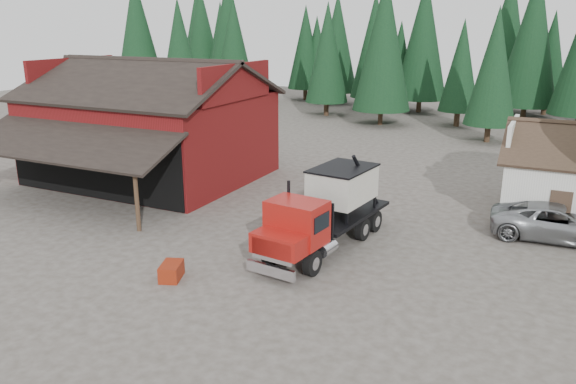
% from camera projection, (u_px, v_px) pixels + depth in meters
% --- Properties ---
extents(ground, '(120.00, 120.00, 0.00)m').
position_uv_depth(ground, '(218.00, 271.00, 21.38)').
color(ground, '#464137').
rests_on(ground, ground).
extents(red_barn, '(12.80, 13.63, 7.18)m').
position_uv_depth(red_barn, '(151.00, 134.00, 33.73)').
color(red_barn, maroon).
rests_on(red_barn, ground).
extents(conifer_backdrop, '(76.00, 16.00, 16.00)m').
position_uv_depth(conifer_backdrop, '(441.00, 115.00, 57.56)').
color(conifer_backdrop, black).
rests_on(conifer_backdrop, ground).
extents(near_pine_a, '(4.40, 4.40, 11.40)m').
position_uv_depth(near_pine_a, '(180.00, 53.00, 52.86)').
color(near_pine_a, '#382619').
rests_on(near_pine_a, ground).
extents(near_pine_b, '(3.96, 3.96, 10.40)m').
position_uv_depth(near_pine_b, '(494.00, 66.00, 43.01)').
color(near_pine_b, '#382619').
rests_on(near_pine_b, ground).
extents(near_pine_d, '(5.28, 5.28, 13.40)m').
position_uv_depth(near_pine_d, '(384.00, 43.00, 50.21)').
color(near_pine_d, '#382619').
rests_on(near_pine_d, ground).
extents(feed_truck, '(3.14, 8.35, 3.68)m').
position_uv_depth(feed_truck, '(326.00, 208.00, 23.19)').
color(feed_truck, black).
rests_on(feed_truck, ground).
extents(silver_car, '(5.66, 2.85, 1.54)m').
position_uv_depth(silver_car, '(558.00, 223.00, 24.30)').
color(silver_car, '#979A9E').
rests_on(silver_car, ground).
extents(equip_box, '(1.04, 1.28, 0.60)m').
position_uv_depth(equip_box, '(171.00, 271.00, 20.65)').
color(equip_box, maroon).
rests_on(equip_box, ground).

